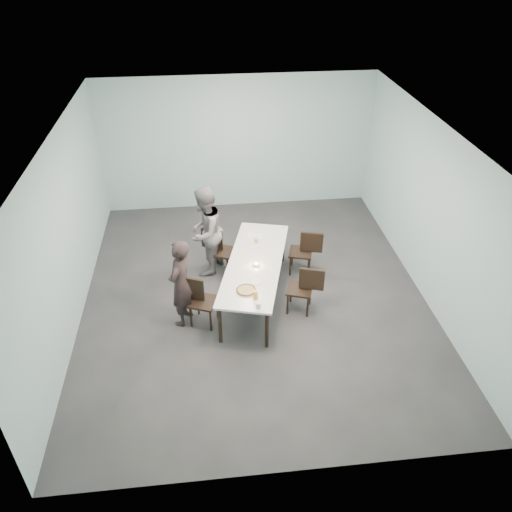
{
  "coord_description": "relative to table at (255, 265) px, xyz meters",
  "views": [
    {
      "loc": [
        -0.76,
        -7.02,
        5.61
      ],
      "look_at": [
        0.0,
        -0.23,
        1.0
      ],
      "focal_mm": 35.0,
      "sensor_mm": 36.0,
      "label": 1
    }
  ],
  "objects": [
    {
      "name": "chair_near_right",
      "position": [
        0.79,
        -0.45,
        -0.19
      ],
      "size": [
        0.65,
        0.53,
        0.87
      ],
      "rotation": [
        0.0,
        0.0,
        2.81
      ],
      "color": "black",
      "rests_on": "ground"
    },
    {
      "name": "chair_far_left",
      "position": [
        -0.6,
        0.92,
        -0.19
      ],
      "size": [
        0.65,
        0.56,
        0.87
      ],
      "rotation": [
        0.0,
        0.0,
        -0.43
      ],
      "color": "black",
      "rests_on": "ground"
    },
    {
      "name": "water_tumbler",
      "position": [
        -0.08,
        -1.2,
        0.1
      ],
      "size": [
        0.08,
        0.08,
        0.09
      ],
      "primitive_type": "cylinder",
      "color": "silver",
      "rests_on": "table"
    },
    {
      "name": "tealight",
      "position": [
        0.01,
        -0.12,
        0.08
      ],
      "size": [
        0.06,
        0.06,
        0.05
      ],
      "color": "silver",
      "rests_on": "table"
    },
    {
      "name": "diner_near",
      "position": [
        -1.25,
        -0.5,
        0.09
      ],
      "size": [
        0.58,
        0.67,
        1.56
      ],
      "primitive_type": "imported",
      "rotation": [
        0.0,
        0.0,
        -2.0
      ],
      "color": "black",
      "rests_on": "ground"
    },
    {
      "name": "side_plate",
      "position": [
        -0.03,
        -0.56,
        0.06
      ],
      "size": [
        0.18,
        0.18,
        0.01
      ],
      "primitive_type": "cylinder",
      "color": "white",
      "rests_on": "table"
    },
    {
      "name": "menu",
      "position": [
        0.09,
        0.85,
        0.06
      ],
      "size": [
        0.35,
        0.29,
        0.01
      ],
      "primitive_type": "cube",
      "rotation": [
        0.0,
        0.0,
        -0.26
      ],
      "color": "silver",
      "rests_on": "table"
    },
    {
      "name": "room_shell",
      "position": [
        -0.0,
        0.05,
        1.33
      ],
      "size": [
        6.02,
        7.02,
        3.01
      ],
      "color": "#A9D0D5",
      "rests_on": "ground"
    },
    {
      "name": "chair_far_right",
      "position": [
        1.02,
        0.67,
        -0.19
      ],
      "size": [
        0.65,
        0.52,
        0.87
      ],
      "rotation": [
        0.0,
        0.0,
        2.86
      ],
      "color": "black",
      "rests_on": "ground"
    },
    {
      "name": "amber_tumbler",
      "position": [
        0.09,
        0.63,
        0.1
      ],
      "size": [
        0.07,
        0.07,
        0.08
      ],
      "primitive_type": "cylinder",
      "color": "gold",
      "rests_on": "table"
    },
    {
      "name": "ground",
      "position": [
        -0.0,
        0.05,
        -0.69
      ],
      "size": [
        7.0,
        7.0,
        0.0
      ],
      "primitive_type": "plane",
      "color": "#333335",
      "rests_on": "ground"
    },
    {
      "name": "pizza",
      "position": [
        -0.22,
        -0.78,
        0.08
      ],
      "size": [
        0.34,
        0.34,
        0.04
      ],
      "color": "white",
      "rests_on": "table"
    },
    {
      "name": "diner_far",
      "position": [
        -0.82,
        0.91,
        0.17
      ],
      "size": [
        0.97,
        1.05,
        1.73
      ],
      "primitive_type": "imported",
      "rotation": [
        0.0,
        0.0,
        -2.05
      ],
      "color": "slate",
      "rests_on": "ground"
    },
    {
      "name": "chair_near_left",
      "position": [
        -0.99,
        -0.55,
        -0.19
      ],
      "size": [
        0.65,
        0.54,
        0.87
      ],
      "rotation": [
        0.0,
        0.0,
        -0.38
      ],
      "color": "black",
      "rests_on": "ground"
    },
    {
      "name": "beer_glass",
      "position": [
        -0.1,
        -0.99,
        0.13
      ],
      "size": [
        0.08,
        0.08,
        0.15
      ],
      "primitive_type": "cylinder",
      "color": "gold",
      "rests_on": "table"
    },
    {
      "name": "table",
      "position": [
        0.0,
        0.0,
        0.0
      ],
      "size": [
        1.54,
        2.74,
        0.75
      ],
      "rotation": [
        0.0,
        0.0,
        -0.26
      ],
      "color": "white",
      "rests_on": "ground"
    }
  ]
}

